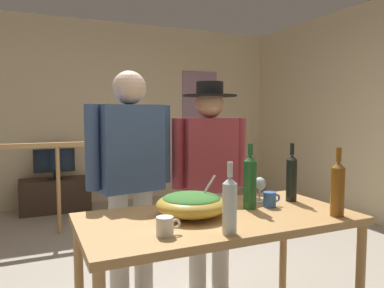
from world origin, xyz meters
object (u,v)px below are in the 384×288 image
framed_picture (200,95)px  wine_bottle_clear (230,204)px  flat_screen_tv (54,161)px  person_standing_right (209,170)px  wine_bottle_dark (292,177)px  wine_glass (260,185)px  stair_railing (42,176)px  mug_white (165,226)px  tv_console (55,195)px  salad_bowl (192,203)px  person_standing_left (130,169)px  wine_bottle_green (250,181)px  mug_blue (270,199)px  serving_table (219,229)px  wine_bottle_amber (338,188)px

framed_picture → wine_bottle_clear: (-1.79, -4.13, -0.70)m
flat_screen_tv → person_standing_right: 2.96m
framed_picture → wine_bottle_dark: bearing=-106.8°
wine_glass → stair_railing: bearing=115.9°
framed_picture → flat_screen_tv: framed_picture is taller
stair_railing → mug_white: bearing=-81.1°
tv_console → wine_bottle_dark: size_ratio=2.49×
salad_bowl → person_standing_left: person_standing_left is taller
wine_bottle_green → framed_picture: bearing=68.9°
mug_blue → framed_picture: bearing=70.7°
wine_bottle_clear → mug_white: wine_bottle_clear is taller
mug_white → mug_blue: (0.73, 0.23, 0.00)m
serving_table → wine_bottle_green: 0.33m
wine_glass → wine_bottle_dark: size_ratio=0.43×
wine_bottle_clear → mug_blue: size_ratio=2.97×
stair_railing → wine_bottle_green: size_ratio=6.88×
person_standing_left → person_standing_right: bearing=170.6°
stair_railing → person_standing_right: size_ratio=1.65×
stair_railing → wine_bottle_amber: 3.13m
wine_bottle_dark → person_standing_left: bearing=145.0°
framed_picture → serving_table: framed_picture is taller
framed_picture → mug_white: (-2.06, -4.03, -0.80)m
serving_table → wine_bottle_dark: (0.56, 0.10, 0.23)m
serving_table → wine_bottle_clear: bearing=-109.1°
wine_glass → person_standing_left: person_standing_left is taller
person_standing_right → wine_bottle_dark: bearing=123.2°
wine_bottle_dark → mug_white: bearing=-162.6°
wine_bottle_green → tv_console: bearing=103.6°
salad_bowl → wine_bottle_amber: bearing=-23.8°
serving_table → mug_white: bearing=-152.6°
framed_picture → wine_glass: size_ratio=4.91×
serving_table → mug_white: 0.44m
salad_bowl → wine_bottle_green: 0.38m
mug_white → person_standing_left: person_standing_left is taller
wine_bottle_dark → mug_blue: wine_bottle_dark is taller
mug_blue → person_standing_left: (-0.65, 0.67, 0.13)m
serving_table → person_standing_left: bearing=112.9°
stair_railing → person_standing_right: bearing=-59.1°
wine_bottle_amber → mug_white: bearing=175.4°
tv_console → mug_white: (0.24, -3.74, 0.61)m
framed_picture → mug_white: bearing=-117.1°
stair_railing → mug_white: (0.43, -2.73, 0.17)m
wine_bottle_green → wine_bottle_amber: bearing=-43.8°
salad_bowl → person_standing_right: bearing=56.5°
wine_bottle_dark → wine_glass: bearing=166.0°
wine_bottle_green → mug_blue: size_ratio=3.38×
stair_railing → mug_white: size_ratio=22.32×
wine_bottle_clear → person_standing_right: (0.40, 0.99, -0.01)m
flat_screen_tv → wine_bottle_amber: size_ratio=1.42×
flat_screen_tv → wine_bottle_green: wine_bottle_green is taller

